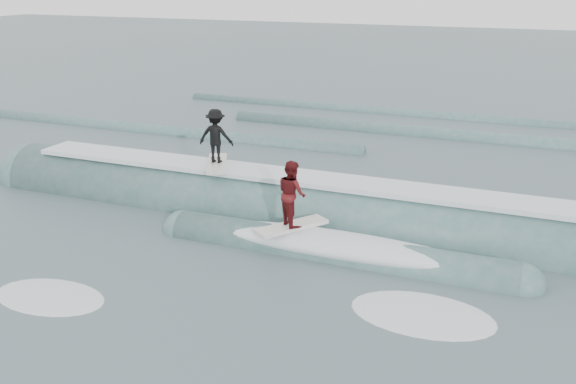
% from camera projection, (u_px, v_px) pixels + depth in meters
% --- Properties ---
extents(ground, '(160.00, 160.00, 0.00)m').
position_uv_depth(ground, '(186.00, 323.00, 13.25)').
color(ground, '#3A4C55').
rests_on(ground, ground).
extents(breaking_wave, '(22.41, 4.01, 2.45)m').
position_uv_depth(breaking_wave, '(305.00, 220.00, 18.63)').
color(breaking_wave, '#396060').
rests_on(breaking_wave, ground).
extents(surfer_black, '(1.36, 2.04, 1.73)m').
position_uv_depth(surfer_black, '(216.00, 138.00, 19.28)').
color(surfer_black, silver).
rests_on(surfer_black, ground).
extents(surfer_red, '(1.58, 1.96, 1.82)m').
position_uv_depth(surfer_red, '(292.00, 197.00, 16.38)').
color(surfer_red, silver).
rests_on(surfer_red, ground).
extents(far_swells, '(36.50, 8.65, 0.80)m').
position_uv_depth(far_swells, '(335.00, 129.00, 29.64)').
color(far_swells, '#396060').
rests_on(far_swells, ground).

